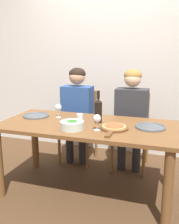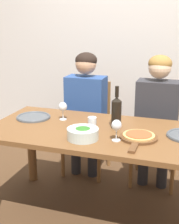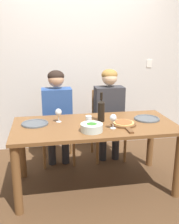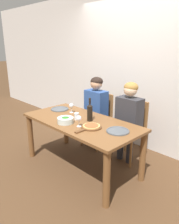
{
  "view_description": "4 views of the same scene",
  "coord_description": "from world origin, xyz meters",
  "px_view_note": "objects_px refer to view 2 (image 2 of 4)",
  "views": [
    {
      "loc": [
        0.8,
        -2.37,
        1.47
      ],
      "look_at": [
        -0.02,
        0.13,
        0.83
      ],
      "focal_mm": 42.0,
      "sensor_mm": 36.0,
      "label": 1
    },
    {
      "loc": [
        0.61,
        -2.12,
        1.54
      ],
      "look_at": [
        -0.13,
        0.1,
        0.84
      ],
      "focal_mm": 50.0,
      "sensor_mm": 36.0,
      "label": 2
    },
    {
      "loc": [
        -0.53,
        -2.61,
        1.63
      ],
      "look_at": [
        -0.05,
        0.07,
        0.86
      ],
      "focal_mm": 42.0,
      "sensor_mm": 36.0,
      "label": 3
    },
    {
      "loc": [
        2.15,
        -1.92,
        1.79
      ],
      "look_at": [
        0.13,
        0.04,
        0.89
      ],
      "focal_mm": 35.0,
      "sensor_mm": 36.0,
      "label": 4
    }
  ],
  "objects_px": {
    "chair_right": "(157,130)",
    "wine_glass_left": "(63,108)",
    "water_tumbler": "(92,124)",
    "wine_bottle": "(116,112)",
    "pizza_on_board": "(138,137)",
    "person_man": "(157,109)",
    "chair_left": "(89,123)",
    "broccoli_bowl": "(83,133)",
    "person_woman": "(85,103)",
    "dinner_plate_left": "(33,117)",
    "wine_glass_right": "(117,126)"
  },
  "relations": [
    {
      "from": "chair_left",
      "to": "person_man",
      "type": "relative_size",
      "value": 0.75
    },
    {
      "from": "pizza_on_board",
      "to": "wine_glass_right",
      "type": "bearing_deg",
      "value": -150.3
    },
    {
      "from": "wine_bottle",
      "to": "dinner_plate_left",
      "type": "height_order",
      "value": "wine_bottle"
    },
    {
      "from": "broccoli_bowl",
      "to": "wine_glass_right",
      "type": "bearing_deg",
      "value": 10.22
    },
    {
      "from": "broccoli_bowl",
      "to": "chair_right",
      "type": "bearing_deg",
      "value": 67.62
    },
    {
      "from": "person_woman",
      "to": "wine_glass_right",
      "type": "height_order",
      "value": "person_woman"
    },
    {
      "from": "broccoli_bowl",
      "to": "person_man",
      "type": "bearing_deg",
      "value": 65.13
    },
    {
      "from": "wine_glass_right",
      "to": "broccoli_bowl",
      "type": "bearing_deg",
      "value": -169.78
    },
    {
      "from": "person_woman",
      "to": "broccoli_bowl",
      "type": "xyz_separation_m",
      "value": [
        0.29,
        -0.88,
        0.03
      ]
    },
    {
      "from": "wine_bottle",
      "to": "wine_glass_left",
      "type": "xyz_separation_m",
      "value": [
        -0.46,
        0.05,
        -0.02
      ]
    },
    {
      "from": "chair_right",
      "to": "pizza_on_board",
      "type": "distance_m",
      "value": 0.9
    },
    {
      "from": "chair_right",
      "to": "pizza_on_board",
      "type": "xyz_separation_m",
      "value": [
        -0.04,
        -0.87,
        0.25
      ]
    },
    {
      "from": "wine_glass_left",
      "to": "pizza_on_board",
      "type": "bearing_deg",
      "value": -19.2
    },
    {
      "from": "chair_left",
      "to": "broccoli_bowl",
      "type": "height_order",
      "value": "chair_left"
    },
    {
      "from": "wine_bottle",
      "to": "person_man",
      "type": "bearing_deg",
      "value": 67.11
    },
    {
      "from": "chair_left",
      "to": "water_tumbler",
      "type": "height_order",
      "value": "chair_left"
    },
    {
      "from": "pizza_on_board",
      "to": "wine_glass_right",
      "type": "relative_size",
      "value": 2.68
    },
    {
      "from": "chair_right",
      "to": "dinner_plate_left",
      "type": "xyz_separation_m",
      "value": [
        -0.96,
        -0.67,
        0.24
      ]
    },
    {
      "from": "pizza_on_board",
      "to": "wine_glass_right",
      "type": "xyz_separation_m",
      "value": [
        -0.14,
        -0.08,
        0.09
      ]
    },
    {
      "from": "pizza_on_board",
      "to": "chair_right",
      "type": "bearing_deg",
      "value": 87.51
    },
    {
      "from": "person_man",
      "to": "wine_glass_left",
      "type": "distance_m",
      "value": 0.88
    },
    {
      "from": "chair_right",
      "to": "person_woman",
      "type": "bearing_deg",
      "value": -170.93
    },
    {
      "from": "chair_right",
      "to": "water_tumbler",
      "type": "xyz_separation_m",
      "value": [
        -0.4,
        -0.79,
        0.28
      ]
    },
    {
      "from": "water_tumbler",
      "to": "wine_bottle",
      "type": "bearing_deg",
      "value": 33.53
    },
    {
      "from": "water_tumbler",
      "to": "broccoli_bowl",
      "type": "bearing_deg",
      "value": -91.24
    },
    {
      "from": "pizza_on_board",
      "to": "person_woman",
      "type": "bearing_deg",
      "value": 130.92
    },
    {
      "from": "person_woman",
      "to": "wine_glass_left",
      "type": "bearing_deg",
      "value": -91.61
    },
    {
      "from": "chair_right",
      "to": "wine_glass_left",
      "type": "height_order",
      "value": "chair_right"
    },
    {
      "from": "person_woman",
      "to": "water_tumbler",
      "type": "height_order",
      "value": "person_woman"
    },
    {
      "from": "chair_left",
      "to": "person_man",
      "type": "height_order",
      "value": "person_man"
    },
    {
      "from": "person_man",
      "to": "person_woman",
      "type": "bearing_deg",
      "value": 180.0
    },
    {
      "from": "chair_left",
      "to": "broccoli_bowl",
      "type": "relative_size",
      "value": 4.21
    },
    {
      "from": "pizza_on_board",
      "to": "wine_glass_left",
      "type": "relative_size",
      "value": 2.68
    },
    {
      "from": "chair_left",
      "to": "dinner_plate_left",
      "type": "xyz_separation_m",
      "value": [
        -0.27,
        -0.67,
        0.24
      ]
    },
    {
      "from": "wine_bottle",
      "to": "pizza_on_board",
      "type": "distance_m",
      "value": 0.3
    },
    {
      "from": "wine_bottle",
      "to": "wine_glass_right",
      "type": "height_order",
      "value": "wine_bottle"
    },
    {
      "from": "person_man",
      "to": "wine_glass_left",
      "type": "xyz_separation_m",
      "value": [
        -0.71,
        -0.52,
        0.09
      ]
    },
    {
      "from": "water_tumbler",
      "to": "wine_glass_left",
      "type": "bearing_deg",
      "value": 152.6
    },
    {
      "from": "broccoli_bowl",
      "to": "water_tumbler",
      "type": "relative_size",
      "value": 2.21
    },
    {
      "from": "wine_bottle",
      "to": "chair_left",
      "type": "bearing_deg",
      "value": 123.29
    },
    {
      "from": "dinner_plate_left",
      "to": "water_tumbler",
      "type": "height_order",
      "value": "water_tumbler"
    },
    {
      "from": "person_man",
      "to": "water_tumbler",
      "type": "distance_m",
      "value": 0.79
    },
    {
      "from": "broccoli_bowl",
      "to": "water_tumbler",
      "type": "bearing_deg",
      "value": 88.76
    },
    {
      "from": "broccoli_bowl",
      "to": "dinner_plate_left",
      "type": "relative_size",
      "value": 0.77
    },
    {
      "from": "chair_left",
      "to": "pizza_on_board",
      "type": "relative_size",
      "value": 2.31
    },
    {
      "from": "chair_left",
      "to": "wine_bottle",
      "type": "xyz_separation_m",
      "value": [
        0.45,
        -0.69,
        0.36
      ]
    },
    {
      "from": "pizza_on_board",
      "to": "wine_bottle",
      "type": "bearing_deg",
      "value": 138.58
    },
    {
      "from": "chair_right",
      "to": "water_tumbler",
      "type": "bearing_deg",
      "value": -116.95
    },
    {
      "from": "person_woman",
      "to": "wine_glass_right",
      "type": "relative_size",
      "value": 8.22
    },
    {
      "from": "dinner_plate_left",
      "to": "wine_glass_left",
      "type": "distance_m",
      "value": 0.28
    }
  ]
}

